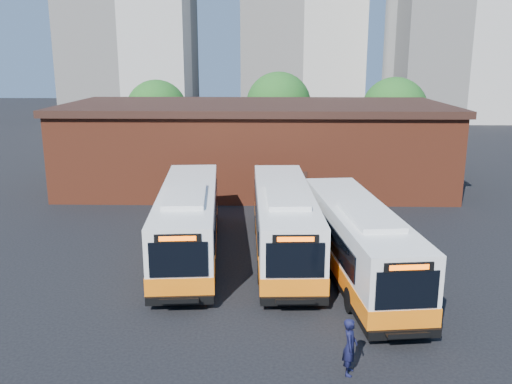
{
  "coord_description": "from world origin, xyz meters",
  "views": [
    {
      "loc": [
        1.03,
        -21.3,
        9.85
      ],
      "look_at": [
        0.37,
        6.38,
        2.89
      ],
      "focal_mm": 38.0,
      "sensor_mm": 36.0,
      "label": 1
    }
  ],
  "objects_px": {
    "bus_mideast": "(284,224)",
    "bus_east": "(358,244)",
    "bus_midwest": "(189,224)",
    "transit_worker": "(350,347)"
  },
  "relations": [
    {
      "from": "bus_midwest",
      "to": "transit_worker",
      "type": "relative_size",
      "value": 7.09
    },
    {
      "from": "bus_east",
      "to": "transit_worker",
      "type": "height_order",
      "value": "bus_east"
    },
    {
      "from": "bus_mideast",
      "to": "bus_east",
      "type": "bearing_deg",
      "value": -42.44
    },
    {
      "from": "bus_mideast",
      "to": "bus_east",
      "type": "xyz_separation_m",
      "value": [
        3.28,
        -2.75,
        -0.06
      ]
    },
    {
      "from": "transit_worker",
      "to": "bus_east",
      "type": "bearing_deg",
      "value": 1.29
    },
    {
      "from": "bus_midwest",
      "to": "bus_mideast",
      "type": "bearing_deg",
      "value": -4.19
    },
    {
      "from": "transit_worker",
      "to": "bus_midwest",
      "type": "bearing_deg",
      "value": 43.95
    },
    {
      "from": "bus_midwest",
      "to": "bus_mideast",
      "type": "distance_m",
      "value": 4.8
    },
    {
      "from": "bus_mideast",
      "to": "transit_worker",
      "type": "xyz_separation_m",
      "value": [
        1.82,
        -10.6,
        -0.69
      ]
    },
    {
      "from": "bus_mideast",
      "to": "transit_worker",
      "type": "height_order",
      "value": "bus_mideast"
    }
  ]
}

